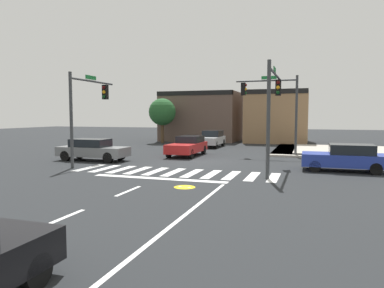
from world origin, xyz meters
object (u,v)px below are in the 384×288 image
Objects in this scene: car_silver at (212,139)px; roadside_tree at (162,112)px; traffic_signal_southeast at (273,97)px; car_red at (188,146)px; traffic_signal_northeast at (273,101)px; car_gray at (92,149)px; traffic_signal_southwest at (88,102)px; car_blue at (345,157)px.

roadside_tree is (-6.42, 3.10, 2.57)m from car_silver.
traffic_signal_southeast is 9.53m from car_red.
car_red is (-6.05, -1.82, -3.37)m from traffic_signal_northeast.
traffic_signal_southwest is at bearing 117.74° from car_gray.
car_blue reaches higher than car_gray.
car_red is 1.07× the size of car_blue.
traffic_signal_southwest is (-10.26, -8.29, -0.30)m from traffic_signal_northeast.
traffic_signal_southwest is 15.03m from car_silver.
car_blue is at bearing 67.20° from car_red.
traffic_signal_northeast reaches higher than car_red.
car_red is 7.71m from car_silver.
traffic_signal_northeast reaches higher than car_blue.
car_gray is 13.41m from car_silver.
traffic_signal_southwest is at bearing 38.96° from traffic_signal_northeast.
car_silver is (-7.04, 13.53, -3.17)m from traffic_signal_southeast.
car_gray is 1.04× the size of car_red.
car_red is at bearing -136.69° from car_gray.
traffic_signal_northeast is 7.69m from traffic_signal_southeast.
traffic_signal_northeast reaches higher than roadside_tree.
traffic_signal_southeast is 21.41m from roadside_tree.
traffic_signal_southeast reaches higher than car_gray.
car_blue is at bearing -41.55° from roadside_tree.
traffic_signal_southeast reaches higher than roadside_tree.
traffic_signal_southwest is 1.19× the size of car_red.
car_silver is (4.87, 12.50, 0.05)m from car_gray.
car_gray is (-11.90, 1.03, -3.22)m from traffic_signal_southeast.
car_gray is at bearing 85.04° from traffic_signal_southeast.
car_gray is 15.65m from car_blue.
traffic_signal_southwest is 8.31m from car_red.
traffic_signal_southeast is 15.58m from car_silver.
traffic_signal_southwest is at bearing 93.35° from traffic_signal_southeast.
traffic_signal_northeast is 1.29× the size of car_red.
car_silver is at bearing -15.70° from traffic_signal_southwest.
traffic_signal_southeast reaches higher than car_red.
car_blue reaches higher than car_red.
traffic_signal_northeast is 15.57m from roadside_tree.
traffic_signal_northeast reaches higher than traffic_signal_southwest.
roadside_tree reaches higher than car_gray.
car_blue is at bearing 41.60° from car_silver.
traffic_signal_southeast is 1.26× the size of car_gray.
traffic_signal_southwest is at bearing 7.84° from car_blue.
roadside_tree is (-6.65, 10.81, 2.62)m from car_red.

